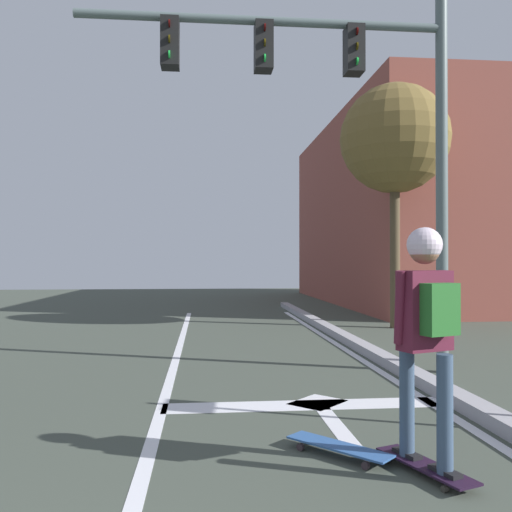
# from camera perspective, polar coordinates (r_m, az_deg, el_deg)

# --- Properties ---
(lane_line_center) EXTENTS (0.12, 20.00, 0.01)m
(lane_line_center) POSITION_cam_1_polar(r_m,az_deg,el_deg) (6.11, -9.72, -14.92)
(lane_line_center) COLOR silver
(lane_line_center) RESTS_ON ground
(lane_line_curbside) EXTENTS (0.12, 20.00, 0.01)m
(lane_line_curbside) POSITION_cam_1_polar(r_m,az_deg,el_deg) (6.56, 16.82, -13.91)
(lane_line_curbside) COLOR silver
(lane_line_curbside) RESTS_ON ground
(stop_bar) EXTENTS (3.00, 0.40, 0.01)m
(stop_bar) POSITION_cam_1_polar(r_m,az_deg,el_deg) (5.93, 5.24, -15.36)
(stop_bar) COLOR silver
(stop_bar) RESTS_ON ground
(lane_arrow_stem) EXTENTS (0.16, 1.40, 0.01)m
(lane_arrow_stem) POSITION_cam_1_polar(r_m,az_deg,el_deg) (5.26, 8.51, -17.31)
(lane_arrow_stem) COLOR silver
(lane_arrow_stem) RESTS_ON ground
(lane_arrow_head) EXTENTS (0.71, 0.71, 0.01)m
(lane_arrow_head) POSITION_cam_1_polar(r_m,az_deg,el_deg) (6.06, 6.50, -15.05)
(lane_arrow_head) COLOR silver
(lane_arrow_head) RESTS_ON ground
(curb_strip) EXTENTS (0.24, 24.00, 0.14)m
(curb_strip) POSITION_cam_1_polar(r_m,az_deg,el_deg) (6.64, 18.87, -13.14)
(curb_strip) COLOR #98969D
(curb_strip) RESTS_ON ground
(skateboard) EXTENTS (0.48, 0.87, 0.07)m
(skateboard) POSITION_cam_1_polar(r_m,az_deg,el_deg) (4.31, 17.39, -20.33)
(skateboard) COLOR black
(skateboard) RESTS_ON ground
(skater) EXTENTS (0.45, 0.62, 1.69)m
(skater) POSITION_cam_1_polar(r_m,az_deg,el_deg) (4.06, 17.50, -5.78)
(skater) COLOR #384D67
(skater) RESTS_ON skateboard
(spare_skateboard) EXTENTS (0.74, 0.78, 0.09)m
(spare_skateboard) POSITION_cam_1_polar(r_m,az_deg,el_deg) (4.51, 8.69, -19.28)
(spare_skateboard) COLOR #2E5793
(spare_skateboard) RESTS_ON ground
(traffic_signal_mast) EXTENTS (5.01, 0.34, 5.14)m
(traffic_signal_mast) POSITION_cam_1_polar(r_m,az_deg,el_deg) (7.68, 8.34, 16.25)
(traffic_signal_mast) COLOR #536263
(traffic_signal_mast) RESTS_ON ground
(roadside_tree) EXTENTS (2.49, 2.49, 5.56)m
(roadside_tree) POSITION_cam_1_polar(r_m,az_deg,el_deg) (13.02, 14.40, 11.76)
(roadside_tree) COLOR brown
(roadside_tree) RESTS_ON ground
(building_block) EXTENTS (8.58, 12.75, 6.59)m
(building_block) POSITION_cam_1_polar(r_m,az_deg,el_deg) (21.34, 19.11, 4.26)
(building_block) COLOR brown
(building_block) RESTS_ON ground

